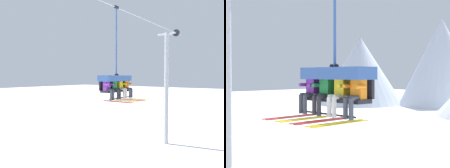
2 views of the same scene
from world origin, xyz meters
TOP-DOWN VIEW (x-y plane):
  - mountain_peak_west at (-38.37, 41.46)m, footprint 16.16×16.16m
  - mountain_peak_central at (-25.89, 49.25)m, footprint 15.49×15.49m
  - lift_tower_near at (-8.20, -0.02)m, footprint 0.36×1.88m
  - chairlift_chair at (-0.75, -0.73)m, footprint 2.06×0.74m
  - skier_purple at (-1.57, -0.95)m, footprint 0.46×1.70m
  - skier_green at (-1.02, -0.94)m, footprint 0.48×1.70m
  - skier_yellow at (-0.48, -0.94)m, footprint 0.48×1.70m
  - skier_orange at (0.07, -0.95)m, footprint 0.46×1.70m

SIDE VIEW (x-z plane):
  - lift_tower_near at x=-8.20m, z-range 0.17..9.65m
  - skier_purple at x=-1.57m, z-range 4.53..5.75m
  - skier_orange at x=0.07m, z-range 4.53..5.75m
  - skier_green at x=-1.02m, z-range 4.49..5.83m
  - skier_yellow at x=-0.48m, z-range 4.49..5.83m
  - chairlift_chair at x=-0.75m, z-range 3.15..7.84m
  - mountain_peak_west at x=-38.37m, z-range 0.00..12.54m
  - mountain_peak_central at x=-25.89m, z-range 0.00..15.64m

